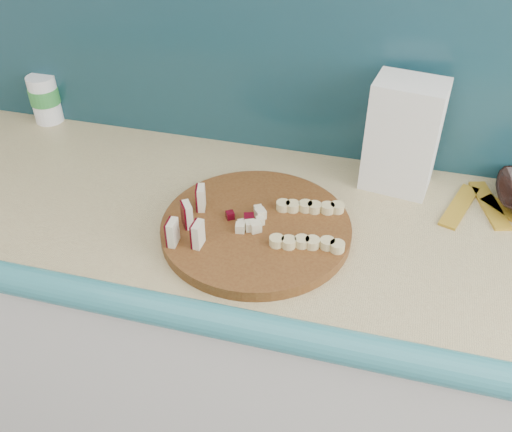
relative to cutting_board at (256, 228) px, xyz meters
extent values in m
cube|color=white|center=(0.13, 0.05, -0.48)|extent=(2.20, 0.60, 0.88)
cube|color=tan|center=(0.13, 0.05, -0.03)|extent=(2.20, 0.60, 0.03)
cube|color=teal|center=(0.13, -0.25, -0.03)|extent=(2.20, 0.06, 0.03)
cube|color=teal|center=(0.13, 0.34, 0.24)|extent=(2.20, 0.02, 0.50)
cylinder|color=#4B2610|center=(0.00, 0.00, 0.00)|extent=(0.44, 0.44, 0.02)
cube|color=beige|center=(-0.14, -0.10, 0.04)|extent=(0.02, 0.03, 0.05)
cube|color=#41040E|center=(-0.15, -0.10, 0.04)|extent=(0.01, 0.03, 0.05)
cube|color=beige|center=(-0.13, -0.04, 0.04)|extent=(0.02, 0.03, 0.05)
cube|color=#41040E|center=(-0.14, -0.04, 0.04)|extent=(0.01, 0.03, 0.05)
cube|color=beige|center=(-0.12, 0.02, 0.04)|extent=(0.02, 0.03, 0.05)
cube|color=#41040E|center=(-0.13, 0.02, 0.04)|extent=(0.01, 0.03, 0.05)
cube|color=beige|center=(-0.09, -0.09, 0.04)|extent=(0.02, 0.03, 0.05)
cube|color=#41040E|center=(-0.10, -0.09, 0.04)|extent=(0.01, 0.03, 0.05)
cube|color=beige|center=(-0.01, 0.00, 0.02)|extent=(0.02, 0.02, 0.02)
cube|color=beige|center=(-0.01, 0.01, 0.02)|extent=(0.02, 0.02, 0.02)
cube|color=#41040E|center=(-0.02, 0.02, 0.02)|extent=(0.02, 0.02, 0.02)
cube|color=beige|center=(-0.03, 0.00, 0.02)|extent=(0.02, 0.02, 0.02)
cube|color=beige|center=(-0.04, 0.00, 0.02)|extent=(0.02, 0.02, 0.02)
cube|color=beige|center=(-0.05, -0.02, 0.02)|extent=(0.02, 0.02, 0.02)
cube|color=beige|center=(-0.03, -0.01, 0.02)|extent=(0.02, 0.02, 0.02)
cube|color=beige|center=(-0.02, -0.02, 0.02)|extent=(0.02, 0.02, 0.02)
cube|color=#41040E|center=(0.00, -0.02, 0.02)|extent=(0.02, 0.02, 0.02)
cylinder|color=#D6C382|center=(0.06, -0.05, 0.02)|extent=(0.03, 0.03, 0.02)
cylinder|color=#D6C382|center=(0.08, -0.05, 0.02)|extent=(0.03, 0.03, 0.02)
cylinder|color=#D6C382|center=(0.10, -0.04, 0.02)|extent=(0.03, 0.03, 0.02)
cylinder|color=#D6C382|center=(0.12, -0.04, 0.02)|extent=(0.03, 0.03, 0.02)
cylinder|color=#D6C382|center=(0.15, -0.04, 0.02)|extent=(0.03, 0.03, 0.02)
cylinder|color=#D6C382|center=(0.17, -0.03, 0.02)|extent=(0.03, 0.03, 0.02)
cylinder|color=#D6C382|center=(0.04, 0.06, 0.02)|extent=(0.03, 0.03, 0.02)
cylinder|color=#D6C382|center=(0.06, 0.07, 0.02)|extent=(0.03, 0.03, 0.02)
cylinder|color=#D6C382|center=(0.09, 0.07, 0.02)|extent=(0.03, 0.03, 0.02)
cylinder|color=#D6C382|center=(0.11, 0.07, 0.02)|extent=(0.03, 0.03, 0.02)
cylinder|color=#D6C382|center=(0.13, 0.08, 0.02)|extent=(0.03, 0.03, 0.02)
cylinder|color=#D6C382|center=(0.15, 0.08, 0.02)|extent=(0.03, 0.03, 0.02)
cube|color=white|center=(0.26, 0.25, 0.11)|extent=(0.16, 0.13, 0.25)
cylinder|color=white|center=(-0.66, 0.31, 0.05)|extent=(0.07, 0.07, 0.13)
cylinder|color=green|center=(-0.66, 0.31, 0.06)|extent=(0.08, 0.08, 0.04)
cube|color=gold|center=(0.40, 0.20, -0.01)|extent=(0.09, 0.17, 0.01)
cube|color=gold|center=(0.47, 0.22, -0.01)|extent=(0.08, 0.17, 0.01)
camera|label=1|loc=(0.23, -0.86, 0.74)|focal=40.00mm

